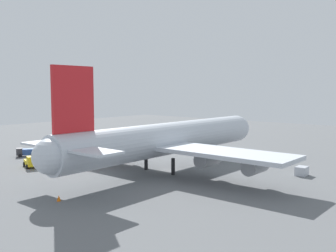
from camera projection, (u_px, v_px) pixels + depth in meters
name	position (u px, v px, depth m)	size (l,w,h in m)	color
ground_plane	(168.00, 170.00, 75.53)	(231.06, 231.06, 0.00)	slate
cargo_airplane	(167.00, 139.00, 74.82)	(57.76, 52.70, 19.22)	silver
catering_truck	(31.00, 162.00, 77.93)	(3.55, 5.03, 2.42)	yellow
pushback_tractor	(26.00, 152.00, 90.71)	(4.80, 3.98, 2.01)	#333338
cargo_container_fore	(302.00, 171.00, 70.78)	(2.57, 2.00, 1.64)	#B7BCC6
safety_cone_nose	(238.00, 152.00, 94.84)	(0.56, 0.56, 0.79)	orange
safety_cone_tail	(59.00, 198.00, 54.60)	(0.59, 0.59, 0.85)	orange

